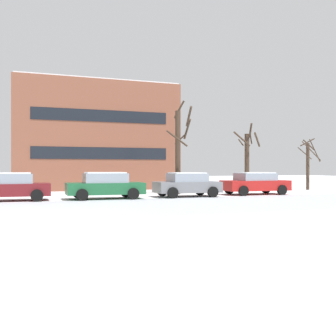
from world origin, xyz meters
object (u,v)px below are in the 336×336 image
parked_car_maroon (11,187)px  parked_car_red (255,183)px  parked_car_green (105,185)px  parked_car_gray (187,184)px

parked_car_maroon → parked_car_red: size_ratio=0.94×
parked_car_red → parked_car_green: bearing=-178.0°
parked_car_green → parked_car_gray: bearing=-0.2°
parked_car_maroon → parked_car_green: 4.98m
parked_car_maroon → parked_car_green: same height
parked_car_maroon → parked_car_gray: parked_car_maroon is taller
parked_car_green → parked_car_gray: (4.97, -0.02, -0.01)m
parked_car_gray → parked_car_green: bearing=179.8°
parked_car_maroon → parked_car_green: bearing=-3.8°
parked_car_maroon → parked_car_gray: bearing=-2.0°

